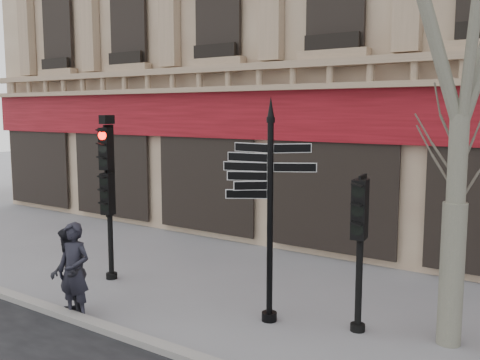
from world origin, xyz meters
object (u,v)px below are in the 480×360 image
object	(u,v)px
fingerpost	(270,173)
traffic_signal_secondary	(361,226)
pedestrian_b	(69,272)
traffic_signal_main	(109,177)
pedestrian_a	(74,271)

from	to	relation	value
fingerpost	traffic_signal_secondary	world-z (taller)	fingerpost
fingerpost	pedestrian_b	world-z (taller)	fingerpost
fingerpost	traffic_signal_main	size ratio (longest dim) A/B	1.09
fingerpost	traffic_signal_secondary	xyz separation A→B (m)	(1.47, 0.48, -0.84)
fingerpost	pedestrian_a	xyz separation A→B (m)	(-2.92, -1.89, -1.78)
pedestrian_a	fingerpost	bearing A→B (deg)	20.18
fingerpost	traffic_signal_secondary	distance (m)	1.76
traffic_signal_secondary	pedestrian_a	size ratio (longest dim) A/B	1.49
pedestrian_a	traffic_signal_main	bearing A→B (deg)	109.59
pedestrian_b	traffic_signal_main	bearing A→B (deg)	151.63
traffic_signal_main	traffic_signal_secondary	xyz separation A→B (m)	(5.61, 0.44, -0.47)
fingerpost	traffic_signal_secondary	bearing A→B (deg)	-3.68
traffic_signal_secondary	pedestrian_a	xyz separation A→B (m)	(-4.39, -2.37, -0.94)
pedestrian_a	traffic_signal_secondary	bearing A→B (deg)	15.64
fingerpost	pedestrian_b	bearing A→B (deg)	-170.15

